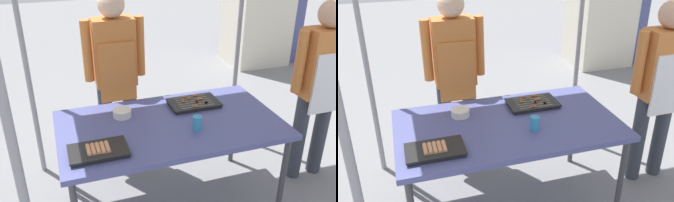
# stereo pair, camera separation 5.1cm
# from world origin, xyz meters

# --- Properties ---
(stall_table) EXTENTS (1.60, 0.90, 0.75)m
(stall_table) POSITION_xyz_m (0.00, 0.00, 0.70)
(stall_table) COLOR #4C518C
(stall_table) RESTS_ON ground
(tray_grilled_sausages) EXTENTS (0.37, 0.23, 0.05)m
(tray_grilled_sausages) POSITION_xyz_m (-0.55, -0.23, 0.77)
(tray_grilled_sausages) COLOR black
(tray_grilled_sausages) RESTS_ON stall_table
(tray_meat_skewers) EXTENTS (0.39, 0.25, 0.04)m
(tray_meat_skewers) POSITION_xyz_m (0.27, 0.21, 0.77)
(tray_meat_skewers) COLOR black
(tray_meat_skewers) RESTS_ON stall_table
(condiment_bowl) EXTENTS (0.14, 0.14, 0.06)m
(condiment_bowl) POSITION_xyz_m (-0.31, 0.20, 0.78)
(condiment_bowl) COLOR silver
(condiment_bowl) RESTS_ON stall_table
(drink_cup_near_edge) EXTENTS (0.07, 0.07, 0.10)m
(drink_cup_near_edge) POSITION_xyz_m (0.15, -0.14, 0.80)
(drink_cup_near_edge) COLOR #338CBF
(drink_cup_near_edge) RESTS_ON stall_table
(vendor_woman) EXTENTS (0.52, 0.23, 1.58)m
(vendor_woman) POSITION_xyz_m (-0.25, 0.71, 0.93)
(vendor_woman) COLOR #333842
(vendor_woman) RESTS_ON ground
(customer_nearby) EXTENTS (0.52, 0.23, 1.55)m
(customer_nearby) POSITION_xyz_m (1.28, 0.01, 0.91)
(customer_nearby) COLOR #333842
(customer_nearby) RESTS_ON ground
(neighbor_stall_left) EXTENTS (0.86, 0.83, 1.94)m
(neighbor_stall_left) POSITION_xyz_m (2.37, 2.81, 0.97)
(neighbor_stall_left) COLOR beige
(neighbor_stall_left) RESTS_ON ground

